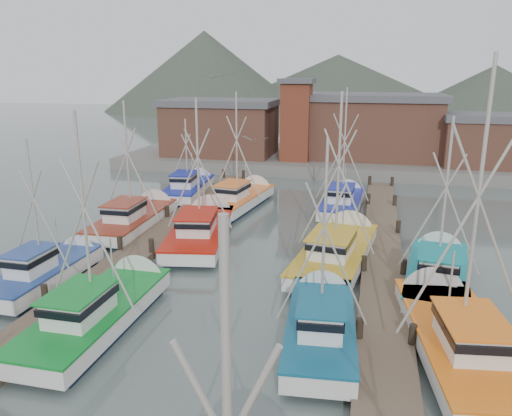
% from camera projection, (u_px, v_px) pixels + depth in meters
% --- Properties ---
extents(ground, '(260.00, 260.00, 0.00)m').
position_uv_depth(ground, '(227.00, 308.00, 22.90)').
color(ground, '#445250').
rests_on(ground, ground).
extents(dock_left, '(2.30, 46.00, 1.50)m').
position_uv_depth(dock_left, '(128.00, 260.00, 28.18)').
color(dock_left, brown).
rests_on(dock_left, ground).
extents(dock_right, '(2.30, 46.00, 1.50)m').
position_uv_depth(dock_right, '(383.00, 283.00, 25.10)').
color(dock_right, brown).
rests_on(dock_right, ground).
extents(quay, '(44.00, 16.00, 1.20)m').
position_uv_depth(quay, '(318.00, 160.00, 57.46)').
color(quay, slate).
rests_on(quay, ground).
extents(shed_left, '(12.72, 8.48, 6.20)m').
position_uv_depth(shed_left, '(221.00, 127.00, 57.02)').
color(shed_left, '#553326').
rests_on(shed_left, quay).
extents(shed_center, '(14.84, 9.54, 6.90)m').
position_uv_depth(shed_center, '(373.00, 125.00, 55.06)').
color(shed_center, '#553326').
rests_on(shed_center, quay).
extents(shed_right, '(8.48, 6.36, 5.20)m').
position_uv_depth(shed_right, '(485.00, 140.00, 50.04)').
color(shed_right, '#553326').
rests_on(shed_right, quay).
extents(lookout_tower, '(3.60, 3.60, 8.50)m').
position_uv_depth(lookout_tower, '(296.00, 119.00, 52.84)').
color(lookout_tower, maroon).
rests_on(lookout_tower, quay).
extents(distant_hills, '(175.00, 140.00, 42.00)m').
position_uv_depth(distant_hills, '(306.00, 109.00, 140.76)').
color(distant_hills, '#475043').
rests_on(distant_hills, ground).
extents(boat_4, '(3.98, 9.40, 9.94)m').
position_uv_depth(boat_4, '(103.00, 309.00, 21.31)').
color(boat_4, '#101E36').
rests_on(boat_4, ground).
extents(boat_5, '(3.53, 8.59, 8.90)m').
position_uv_depth(boat_5, '(321.00, 322.00, 20.20)').
color(boat_5, '#101E36').
rests_on(boat_5, ground).
extents(boat_6, '(3.27, 7.84, 8.04)m').
position_uv_depth(boat_6, '(50.00, 270.00, 25.44)').
color(boat_6, '#101E36').
rests_on(boat_6, ground).
extents(boat_7, '(4.78, 10.30, 12.04)m').
position_uv_depth(boat_7, '(454.00, 333.00, 19.32)').
color(boat_7, '#101E36').
rests_on(boat_7, ground).
extents(boat_8, '(4.91, 10.73, 9.98)m').
position_uv_depth(boat_8, '(202.00, 229.00, 32.09)').
color(boat_8, '#101E36').
rests_on(boat_8, ground).
extents(boat_9, '(4.53, 10.71, 10.51)m').
position_uv_depth(boat_9, '(338.00, 250.00, 28.25)').
color(boat_9, '#101E36').
rests_on(boat_9, ground).
extents(boat_10, '(3.95, 9.63, 9.54)m').
position_uv_depth(boat_10, '(136.00, 218.00, 34.53)').
color(boat_10, '#101E36').
rests_on(boat_10, ground).
extents(boat_11, '(3.92, 9.24, 9.31)m').
position_uv_depth(boat_11, '(437.00, 271.00, 25.31)').
color(boat_11, '#101E36').
rests_on(boat_11, ground).
extents(boat_12, '(4.17, 9.77, 9.86)m').
position_uv_depth(boat_12, '(241.00, 198.00, 39.88)').
color(boat_12, '#101E36').
rests_on(boat_12, ground).
extents(boat_13, '(3.99, 8.97, 10.11)m').
position_uv_depth(boat_13, '(343.00, 202.00, 38.83)').
color(boat_13, '#101E36').
rests_on(boat_13, ground).
extents(boat_14, '(3.60, 9.21, 7.44)m').
position_uv_depth(boat_14, '(190.00, 187.00, 43.62)').
color(boat_14, '#101E36').
rests_on(boat_14, ground).
extents(gull_near, '(1.55, 0.63, 0.24)m').
position_uv_depth(gull_near, '(212.00, 76.00, 16.04)').
color(gull_near, gray).
rests_on(gull_near, ground).
extents(gull_far, '(1.48, 0.65, 0.24)m').
position_uv_depth(gull_far, '(255.00, 139.00, 25.90)').
color(gull_far, gray).
rests_on(gull_far, ground).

